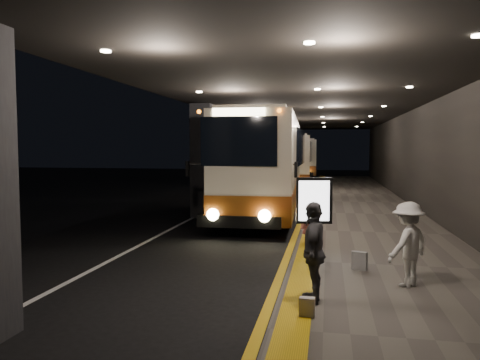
% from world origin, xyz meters
% --- Properties ---
extents(ground, '(90.00, 90.00, 0.00)m').
position_xyz_m(ground, '(0.00, 0.00, 0.00)').
color(ground, black).
extents(lane_line_white, '(0.12, 50.00, 0.01)m').
position_xyz_m(lane_line_white, '(-1.80, 5.00, 0.01)').
color(lane_line_white, silver).
rests_on(lane_line_white, ground).
extents(kerb_stripe_yellow, '(0.18, 50.00, 0.01)m').
position_xyz_m(kerb_stripe_yellow, '(2.35, 5.00, 0.01)').
color(kerb_stripe_yellow, gold).
rests_on(kerb_stripe_yellow, ground).
extents(sidewalk, '(4.50, 50.00, 0.15)m').
position_xyz_m(sidewalk, '(4.75, 5.00, 0.07)').
color(sidewalk, '#514C44').
rests_on(sidewalk, ground).
extents(tactile_strip, '(0.50, 50.00, 0.01)m').
position_xyz_m(tactile_strip, '(2.85, 5.00, 0.16)').
color(tactile_strip, gold).
rests_on(tactile_strip, sidewalk).
extents(terminal_wall, '(0.10, 50.00, 6.00)m').
position_xyz_m(terminal_wall, '(7.00, 5.00, 3.00)').
color(terminal_wall, black).
rests_on(terminal_wall, ground).
extents(support_columns, '(0.80, 24.80, 4.40)m').
position_xyz_m(support_columns, '(-1.50, 4.00, 2.20)').
color(support_columns, black).
rests_on(support_columns, ground).
extents(canopy, '(9.00, 50.00, 0.40)m').
position_xyz_m(canopy, '(2.50, 5.00, 4.60)').
color(canopy, black).
rests_on(canopy, support_columns).
extents(coach_main, '(3.05, 12.45, 3.85)m').
position_xyz_m(coach_main, '(0.79, 5.60, 1.85)').
color(coach_main, beige).
rests_on(coach_main, ground).
extents(coach_second, '(2.78, 11.06, 3.45)m').
position_xyz_m(coach_second, '(0.91, 18.78, 1.65)').
color(coach_second, beige).
rests_on(coach_second, ground).
extents(coach_third, '(2.73, 11.02, 3.43)m').
position_xyz_m(coach_third, '(0.99, 31.68, 1.65)').
color(coach_third, beige).
rests_on(coach_third, ground).
extents(passenger_boarding, '(0.41, 0.58, 1.52)m').
position_xyz_m(passenger_boarding, '(2.80, -1.13, 0.91)').
color(passenger_boarding, '#AB5056').
rests_on(passenger_boarding, sidewalk).
extents(passenger_waiting_white, '(1.04, 1.06, 1.57)m').
position_xyz_m(passenger_waiting_white, '(4.79, -4.72, 0.93)').
color(passenger_waiting_white, silver).
rests_on(passenger_waiting_white, sidewalk).
extents(passenger_waiting_grey, '(0.57, 1.01, 1.67)m').
position_xyz_m(passenger_waiting_grey, '(3.10, -5.96, 0.99)').
color(passenger_waiting_grey, '#434247').
rests_on(passenger_waiting_grey, sidewalk).
extents(bag_polka, '(0.34, 0.25, 0.38)m').
position_xyz_m(bag_polka, '(4.00, -3.70, 0.34)').
color(bag_polka, black).
rests_on(bag_polka, sidewalk).
extents(bag_plain, '(0.24, 0.15, 0.29)m').
position_xyz_m(bag_plain, '(3.03, -6.67, 0.30)').
color(bag_plain, '#BBB2B0').
rests_on(bag_plain, sidewalk).
extents(info_sign, '(0.87, 0.27, 1.84)m').
position_xyz_m(info_sign, '(3.00, -2.26, 1.39)').
color(info_sign, black).
rests_on(info_sign, sidewalk).
extents(stanchion_post, '(0.05, 0.05, 1.20)m').
position_xyz_m(stanchion_post, '(2.98, -3.55, 0.75)').
color(stanchion_post, black).
rests_on(stanchion_post, sidewalk).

